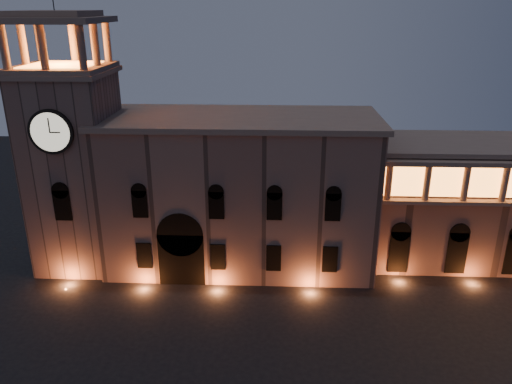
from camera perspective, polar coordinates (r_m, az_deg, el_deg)
government_building at (r=57.33m, az=-1.92°, el=0.01°), size 30.80×12.80×17.60m
clock_tower at (r=59.54m, az=-20.04°, el=3.32°), size 9.80×9.80×32.40m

